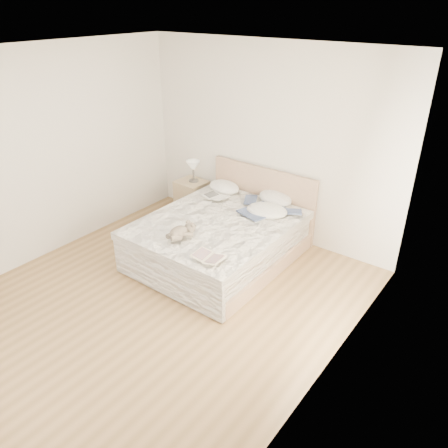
% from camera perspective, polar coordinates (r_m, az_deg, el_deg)
% --- Properties ---
extents(floor, '(4.00, 4.50, 0.00)m').
position_cam_1_polar(floor, '(5.24, -8.38, -9.85)').
color(floor, brown).
rests_on(floor, ground).
extents(ceiling, '(4.00, 4.50, 0.00)m').
position_cam_1_polar(ceiling, '(4.20, -11.04, 20.89)').
color(ceiling, white).
rests_on(ceiling, ground).
extents(wall_back, '(4.00, 0.02, 2.70)m').
position_cam_1_polar(wall_back, '(6.21, 5.69, 10.50)').
color(wall_back, silver).
rests_on(wall_back, ground).
extents(wall_left, '(0.02, 4.50, 2.70)m').
position_cam_1_polar(wall_left, '(6.09, -22.93, 8.11)').
color(wall_left, silver).
rests_on(wall_left, ground).
extents(wall_right, '(0.02, 4.50, 2.70)m').
position_cam_1_polar(wall_right, '(3.52, 13.89, -4.15)').
color(wall_right, silver).
rests_on(wall_right, ground).
extents(window, '(0.02, 1.30, 1.10)m').
position_cam_1_polar(window, '(3.72, 15.81, -0.81)').
color(window, white).
rests_on(window, wall_right).
extents(bed, '(1.72, 2.14, 1.00)m').
position_cam_1_polar(bed, '(5.81, -0.33, -1.82)').
color(bed, tan).
rests_on(bed, floor).
extents(nightstand, '(0.47, 0.42, 0.56)m').
position_cam_1_polar(nightstand, '(7.07, -4.21, 3.47)').
color(nightstand, tan).
rests_on(nightstand, floor).
extents(table_lamp, '(0.26, 0.26, 0.34)m').
position_cam_1_polar(table_lamp, '(6.88, -4.03, 7.46)').
color(table_lamp, '#4B4742').
rests_on(table_lamp, nightstand).
extents(pillow_left, '(0.60, 0.48, 0.16)m').
position_cam_1_polar(pillow_left, '(6.52, 0.03, 4.86)').
color(pillow_left, white).
rests_on(pillow_left, bed).
extents(pillow_middle, '(0.66, 0.57, 0.17)m').
position_cam_1_polar(pillow_middle, '(6.18, 6.71, 3.36)').
color(pillow_middle, white).
rests_on(pillow_middle, bed).
extents(pillow_right, '(0.63, 0.52, 0.17)m').
position_cam_1_polar(pillow_right, '(5.81, 5.61, 1.77)').
color(pillow_right, white).
rests_on(pillow_right, bed).
extents(blouse, '(0.78, 0.81, 0.03)m').
position_cam_1_polar(blouse, '(5.84, 5.01, 1.81)').
color(blouse, navy).
rests_on(blouse, bed).
extents(photo_book, '(0.37, 0.29, 0.03)m').
position_cam_1_polar(photo_book, '(6.21, -1.05, 3.56)').
color(photo_book, white).
rests_on(photo_book, bed).
extents(childrens_book, '(0.38, 0.28, 0.02)m').
position_cam_1_polar(childrens_book, '(4.78, -2.08, -4.38)').
color(childrens_book, '#F4E8C7').
rests_on(childrens_book, bed).
extents(teddy_bear, '(0.28, 0.35, 0.17)m').
position_cam_1_polar(teddy_bear, '(5.16, -5.89, -1.66)').
color(teddy_bear, '#665A4D').
rests_on(teddy_bear, bed).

